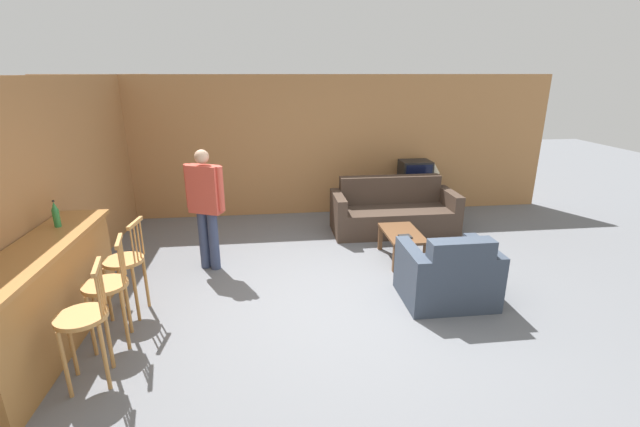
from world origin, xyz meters
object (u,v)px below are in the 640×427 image
object	(u,v)px
coffee_table	(402,237)
book_on_table	(405,237)
armchair_near	(448,276)
person_by_window	(206,203)
tv_unit	(413,200)
bar_chair_near	(85,323)
bar_chair_mid	(108,291)
bar_chair_far	(126,266)
couch_far	(393,213)
table_lamp	(434,169)
bottle	(56,215)
tv	(415,173)

from	to	relation	value
coffee_table	book_on_table	xyz separation A→B (m)	(-0.02, -0.20, 0.08)
armchair_near	coffee_table	size ratio (longest dim) A/B	1.20
person_by_window	tv_unit	bearing A→B (deg)	29.26
bar_chair_near	person_by_window	bearing A→B (deg)	71.73
bar_chair_mid	bar_chair_far	size ratio (longest dim) A/B	1.00
couch_far	table_lamp	size ratio (longest dim) A/B	4.87
bar_chair_mid	person_by_window	size ratio (longest dim) A/B	0.66
armchair_near	person_by_window	size ratio (longest dim) A/B	0.62
bar_chair_far	tv_unit	bearing A→B (deg)	35.81
tv_unit	bottle	bearing A→B (deg)	-148.32
bar_chair_far	table_lamp	world-z (taller)	bar_chair_far
coffee_table	person_by_window	xyz separation A→B (m)	(-2.75, 0.04, 0.60)
armchair_near	bar_chair_near	bearing A→B (deg)	-165.03
bar_chair_near	tv	distance (m)	6.13
bar_chair_far	tv	world-z (taller)	bar_chair_far
armchair_near	coffee_table	bearing A→B (deg)	98.08
tv_unit	table_lamp	xyz separation A→B (m)	(0.37, 0.00, 0.60)
tv_unit	tv	size ratio (longest dim) A/B	1.79
couch_far	tv	world-z (taller)	tv
bar_chair_far	couch_far	world-z (taller)	bar_chair_far
person_by_window	tv	bearing A→B (deg)	29.22
book_on_table	table_lamp	bearing A→B (deg)	60.99
bar_chair_far	table_lamp	xyz separation A→B (m)	(4.74, 3.15, 0.28)
couch_far	bottle	size ratio (longest dim) A/B	7.19
armchair_near	book_on_table	size ratio (longest dim) A/B	5.94
bar_chair_near	bottle	distance (m)	1.49
bar_chair_near	tv_unit	size ratio (longest dim) A/B	1.10
coffee_table	armchair_near	bearing A→B (deg)	-81.92
table_lamp	armchair_near	bearing A→B (deg)	-107.76
bar_chair_near	coffee_table	bearing A→B (deg)	32.44
bar_chair_near	bottle	size ratio (longest dim) A/B	3.82
bottle	table_lamp	bearing A→B (deg)	29.90
couch_far	tv	distance (m)	1.20
tv	person_by_window	world-z (taller)	person_by_window
bar_chair_near	bottle	world-z (taller)	bottle
armchair_near	table_lamp	distance (m)	3.52
armchair_near	tv	world-z (taller)	tv
coffee_table	book_on_table	world-z (taller)	book_on_table
tv_unit	bottle	xyz separation A→B (m)	(-5.01, -3.09, 0.92)
tv_unit	table_lamp	world-z (taller)	table_lamp
bar_chair_near	tv_unit	distance (m)	6.14
couch_far	tv_unit	world-z (taller)	couch_far
bar_chair_mid	bar_chair_far	distance (m)	0.57
bar_chair_mid	bottle	bearing A→B (deg)	135.64
table_lamp	bar_chair_near	bearing A→B (deg)	-137.80
tv_unit	person_by_window	xyz separation A→B (m)	(-3.62, -2.03, 0.67)
bar_chair_near	table_lamp	distance (m)	6.40
book_on_table	bar_chair_near	bearing A→B (deg)	-149.82
coffee_table	person_by_window	bearing A→B (deg)	179.13
tv	table_lamp	distance (m)	0.37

